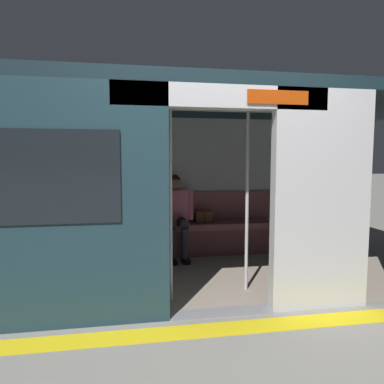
# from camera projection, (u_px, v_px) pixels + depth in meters

# --- Properties ---
(ground_plane) EXTENTS (60.00, 60.00, 0.00)m
(ground_plane) POSITION_uv_depth(u_px,v_px,m) (221.00, 313.00, 3.19)
(ground_plane) COLOR gray
(platform_edge_strip) EXTENTS (8.00, 0.24, 0.01)m
(platform_edge_strip) POSITION_uv_depth(u_px,v_px,m) (230.00, 328.00, 2.89)
(platform_edge_strip) COLOR yellow
(platform_edge_strip) RESTS_ON ground_plane
(train_car) EXTENTS (6.40, 2.53, 2.17)m
(train_car) POSITION_uv_depth(u_px,v_px,m) (193.00, 159.00, 4.12)
(train_car) COLOR silver
(train_car) RESTS_ON ground_plane
(bench_seat) EXTENTS (2.65, 0.44, 0.47)m
(bench_seat) POSITION_uv_depth(u_px,v_px,m) (187.00, 231.00, 5.13)
(bench_seat) COLOR #935156
(bench_seat) RESTS_ON ground_plane
(person_seated) EXTENTS (0.55, 0.68, 1.20)m
(person_seated) POSITION_uv_depth(u_px,v_px,m) (175.00, 210.00, 5.02)
(person_seated) COLOR pink
(person_seated) RESTS_ON ground_plane
(handbag) EXTENTS (0.26, 0.15, 0.17)m
(handbag) POSITION_uv_depth(u_px,v_px,m) (204.00, 217.00, 5.23)
(handbag) COLOR brown
(handbag) RESTS_ON bench_seat
(book) EXTENTS (0.23, 0.26, 0.03)m
(book) POSITION_uv_depth(u_px,v_px,m) (153.00, 223.00, 5.05)
(book) COLOR silver
(book) RESTS_ON bench_seat
(grab_pole_door) EXTENTS (0.04, 0.04, 2.03)m
(grab_pole_door) POSITION_uv_depth(u_px,v_px,m) (170.00, 200.00, 3.40)
(grab_pole_door) COLOR silver
(grab_pole_door) RESTS_ON ground_plane
(grab_pole_far) EXTENTS (0.04, 0.04, 2.03)m
(grab_pole_far) POSITION_uv_depth(u_px,v_px,m) (247.00, 197.00, 3.67)
(grab_pole_far) COLOR silver
(grab_pole_far) RESTS_ON ground_plane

